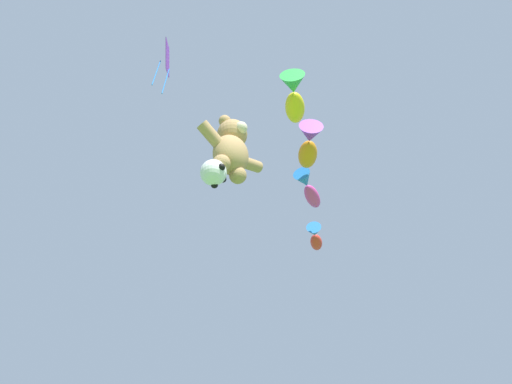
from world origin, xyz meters
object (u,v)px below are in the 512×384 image
object	(u,v)px
fish_kite_tangerine	(309,144)
fish_kite_magenta	(308,188)
soccer_ball_kite	(214,173)
fish_kite_crimson	(315,237)
fish_kite_goldfin	(294,96)
diamond_kite	(167,60)
teddy_bear_kite	(231,148)

from	to	relation	value
fish_kite_tangerine	fish_kite_magenta	distance (m)	2.28
fish_kite_tangerine	fish_kite_magenta	world-z (taller)	fish_kite_tangerine
soccer_ball_kite	fish_kite_crimson	distance (m)	8.53
fish_kite_magenta	fish_kite_crimson	world-z (taller)	fish_kite_magenta
fish_kite_goldfin	fish_kite_crimson	bearing A→B (deg)	33.97
fish_kite_tangerine	diamond_kite	distance (m)	5.97
fish_kite_goldfin	fish_kite_magenta	distance (m)	4.44
fish_kite_crimson	fish_kite_tangerine	bearing A→B (deg)	-142.72
fish_kite_goldfin	diamond_kite	size ratio (longest dim) A/B	0.72
fish_kite_goldfin	teddy_bear_kite	bearing A→B (deg)	128.32
teddy_bear_kite	soccer_ball_kite	bearing A→B (deg)	156.87
soccer_ball_kite	fish_kite_tangerine	world-z (taller)	fish_kite_tangerine
soccer_ball_kite	fish_kite_goldfin	distance (m)	4.64
fish_kite_tangerine	fish_kite_crimson	world-z (taller)	fish_kite_tangerine
fish_kite_magenta	soccer_ball_kite	bearing A→B (deg)	-173.00
fish_kite_magenta	diamond_kite	world-z (taller)	diamond_kite
teddy_bear_kite	fish_kite_magenta	distance (m)	5.65
soccer_ball_kite	fish_kite_tangerine	distance (m)	5.42
fish_kite_tangerine	diamond_kite	xyz separation A→B (m)	(-5.89, 0.95, -0.16)
soccer_ball_kite	fish_kite_goldfin	bearing A→B (deg)	-46.63
soccer_ball_kite	diamond_kite	bearing A→B (deg)	176.76
fish_kite_tangerine	fish_kite_crimson	size ratio (longest dim) A/B	1.19
teddy_bear_kite	diamond_kite	distance (m)	3.59
teddy_bear_kite	fish_kite_magenta	bearing A→B (deg)	9.61
soccer_ball_kite	fish_kite_crimson	size ratio (longest dim) A/B	0.49
teddy_bear_kite	diamond_kite	world-z (taller)	diamond_kite
fish_kite_goldfin	fish_kite_magenta	bearing A→B (deg)	33.76
fish_kite_goldfin	soccer_ball_kite	bearing A→B (deg)	133.37
teddy_bear_kite	soccer_ball_kite	size ratio (longest dim) A/B	3.09
soccer_ball_kite	fish_kite_magenta	distance (m)	6.68
teddy_bear_kite	fish_kite_crimson	bearing A→B (deg)	17.96
teddy_bear_kite	fish_kite_crimson	xyz separation A→B (m)	(7.13, 2.31, 2.01)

